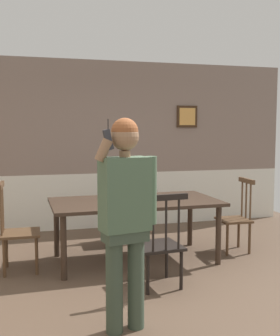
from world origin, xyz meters
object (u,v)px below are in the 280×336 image
chair_opposite_corner (236,217)px  person_figure (126,209)px  chair_by_doorway (17,230)px  chair_near_window (159,243)px  dining_table (135,206)px  chair_at_table_head (118,210)px

chair_opposite_corner → person_figure: size_ratio=0.57×
person_figure → chair_opposite_corner: bearing=-149.0°
chair_by_doorway → chair_opposite_corner: bearing=92.3°
chair_near_window → person_figure: bearing=-129.1°
dining_table → chair_near_window: bearing=-88.7°
chair_at_table_head → chair_near_window: bearing=91.1°
chair_near_window → dining_table: bearing=86.3°
chair_at_table_head → chair_opposite_corner: size_ratio=0.98×
chair_by_doorway → person_figure: person_figure is taller
chair_near_window → chair_at_table_head: 1.86m
person_figure → chair_near_window: bearing=-135.2°
chair_by_doorway → person_figure: bearing=29.0°
chair_at_table_head → chair_opposite_corner: (1.45, -0.90, -0.01)m
chair_near_window → person_figure: size_ratio=0.58×
chair_opposite_corner → person_figure: person_figure is taller
chair_at_table_head → person_figure: size_ratio=0.56×
chair_by_doorway → chair_opposite_corner: chair_by_doorway is taller
dining_table → chair_by_doorway: bearing=-179.0°
person_figure → chair_by_doorway: bearing=-73.4°
chair_at_table_head → dining_table: bearing=91.0°
chair_near_window → chair_by_doorway: bearing=143.1°
chair_by_doorway → chair_opposite_corner: size_ratio=1.06×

